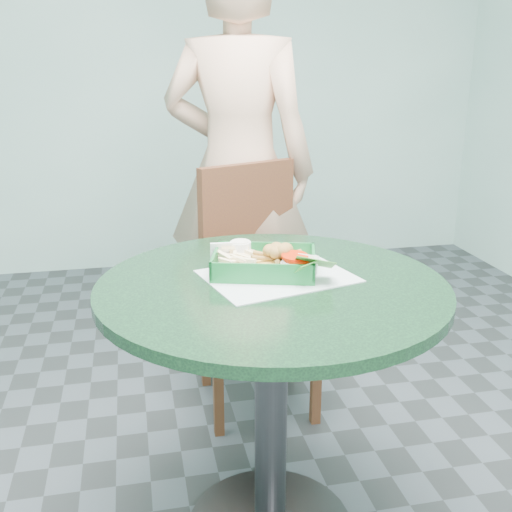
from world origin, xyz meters
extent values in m
cube|color=silver|center=(0.00, 2.50, 1.40)|extent=(4.00, 0.04, 2.80)
cylinder|color=#343437|center=(0.00, 0.00, 0.38)|extent=(0.09, 0.09, 0.70)
cylinder|color=black|center=(0.00, 0.00, 0.73)|extent=(0.89, 0.89, 0.03)
cube|color=#301D15|center=(0.11, 0.68, 0.45)|extent=(0.43, 0.43, 0.04)
cube|color=#301D15|center=(0.11, 0.87, 0.70)|extent=(0.43, 0.04, 0.46)
cube|color=#301D15|center=(-0.08, 0.49, 0.21)|extent=(0.04, 0.04, 0.43)
cube|color=#301D15|center=(0.29, 0.49, 0.21)|extent=(0.04, 0.04, 0.43)
cube|color=#301D15|center=(-0.08, 0.86, 0.21)|extent=(0.04, 0.04, 0.43)
cube|color=#301D15|center=(0.29, 0.86, 0.21)|extent=(0.04, 0.04, 0.43)
imported|color=tan|center=(0.11, 1.05, 1.02)|extent=(0.88, 0.76, 2.04)
cube|color=#B1BFBE|center=(0.02, 0.04, 0.75)|extent=(0.42, 0.36, 0.00)
cube|color=#116128|center=(0.00, 0.07, 0.76)|extent=(0.26, 0.19, 0.01)
cube|color=white|center=(0.00, 0.07, 0.76)|extent=(0.25, 0.18, 0.00)
cube|color=#116128|center=(0.00, 0.17, 0.78)|extent=(0.26, 0.01, 0.05)
cube|color=#116128|center=(0.00, -0.02, 0.78)|extent=(0.26, 0.01, 0.05)
cube|color=#116128|center=(0.12, 0.07, 0.78)|extent=(0.01, 0.19, 0.05)
cube|color=#116128|center=(-0.13, 0.07, 0.78)|extent=(0.01, 0.19, 0.05)
cylinder|color=gold|center=(0.03, 0.08, 0.78)|extent=(0.12, 0.12, 0.02)
cylinder|color=white|center=(-0.07, 0.14, 0.80)|extent=(0.06, 0.06, 0.03)
cylinder|color=white|center=(-0.07, 0.14, 0.81)|extent=(0.05, 0.05, 0.00)
cylinder|color=white|center=(0.08, 0.03, 0.78)|extent=(0.08, 0.08, 0.03)
torus|color=silver|center=(0.08, 0.03, 0.80)|extent=(0.08, 0.08, 0.01)
cylinder|color=red|center=(0.08, 0.03, 0.81)|extent=(0.07, 0.07, 0.01)
camera|label=1|loc=(-0.34, -1.38, 1.30)|focal=42.00mm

